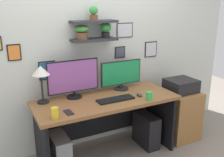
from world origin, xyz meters
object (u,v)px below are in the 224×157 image
object	(u,v)px
desk	(104,113)
keyboard	(116,99)
monitor_right	(121,74)
computer_tower_right	(146,130)
cell_phone	(69,112)
computer_tower_left	(60,151)
desk_lamp	(41,74)
computer_mouse	(139,95)
drawer_cabinet	(179,114)
pen_cup	(149,96)
water_cup	(55,113)
printer	(181,86)
monitor_left	(73,78)

from	to	relation	value
desk	keyboard	xyz separation A→B (m)	(0.07, -0.15, 0.22)
monitor_right	computer_tower_right	world-z (taller)	monitor_right
cell_phone	computer_tower_left	xyz separation A→B (m)	(-0.06, 0.22, -0.56)
desk_lamp	cell_phone	world-z (taller)	desk_lamp
desk_lamp	cell_phone	bearing A→B (deg)	-67.32
desk_lamp	computer_tower_left	xyz separation A→B (m)	(0.10, -0.17, -0.89)
computer_tower_right	computer_mouse	bearing A→B (deg)	-154.48
drawer_cabinet	monitor_right	bearing A→B (deg)	162.49
pen_cup	drawer_cabinet	size ratio (longest dim) A/B	0.15
desk_lamp	water_cup	xyz separation A→B (m)	(0.01, -0.45, -0.28)
desk_lamp	cell_phone	distance (m)	0.54
desk_lamp	computer_tower_left	world-z (taller)	desk_lamp
keyboard	printer	bearing A→B (deg)	3.46
cell_phone	computer_mouse	bearing A→B (deg)	1.58
desk_lamp	computer_tower_right	world-z (taller)	desk_lamp
desk	cell_phone	bearing A→B (deg)	-155.41
desk_lamp	keyboard	bearing A→B (deg)	-22.13
drawer_cabinet	computer_tower_left	distance (m)	1.69
monitor_left	water_cup	size ratio (longest dim) A/B	5.53
keyboard	computer_tower_right	size ratio (longest dim) A/B	1.02
keyboard	monitor_right	bearing A→B (deg)	51.70
drawer_cabinet	computer_tower_left	bearing A→B (deg)	177.59
desk_lamp	cell_phone	size ratio (longest dim) A/B	3.03
water_cup	printer	bearing A→B (deg)	6.67
keyboard	computer_tower_left	size ratio (longest dim) A/B	1.10
desk_lamp	pen_cup	size ratio (longest dim) A/B	4.24
computer_mouse	cell_phone	bearing A→B (deg)	-175.32
monitor_left	computer_tower_right	size ratio (longest dim) A/B	1.42
computer_tower_right	cell_phone	bearing A→B (deg)	-171.58
monitor_right	monitor_left	bearing A→B (deg)	179.98
keyboard	desk_lamp	bearing A→B (deg)	157.87
drawer_cabinet	computer_tower_left	world-z (taller)	drawer_cabinet
drawer_cabinet	printer	distance (m)	0.42
monitor_left	keyboard	size ratio (longest dim) A/B	1.38
keyboard	desk_lamp	xyz separation A→B (m)	(-0.75, 0.31, 0.33)
cell_phone	printer	distance (m)	1.63
computer_mouse	computer_tower_right	size ratio (longest dim) A/B	0.21
computer_tower_left	monitor_left	bearing A→B (deg)	34.40
water_cup	computer_mouse	bearing A→B (deg)	7.05
pen_cup	desk	bearing A→B (deg)	142.47
drawer_cabinet	computer_tower_right	xyz separation A→B (m)	(-0.53, 0.01, -0.12)
desk_lamp	computer_tower_right	bearing A→B (deg)	-10.62
monitor_right	desk_lamp	world-z (taller)	desk_lamp
monitor_left	cell_phone	size ratio (longest dim) A/B	4.34
monitor_right	printer	world-z (taller)	monitor_right
monitor_left	keyboard	distance (m)	0.55
computer_mouse	computer_tower_left	world-z (taller)	computer_mouse
computer_tower_right	desk_lamp	bearing A→B (deg)	169.38
desk	desk_lamp	bearing A→B (deg)	166.89
printer	computer_tower_right	distance (m)	0.76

